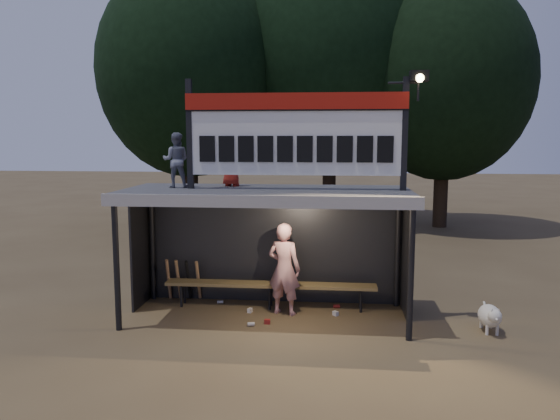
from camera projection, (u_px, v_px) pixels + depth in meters
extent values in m
plane|color=#4F3E27|center=(267.00, 317.00, 9.84)|extent=(80.00, 80.00, 0.00)
imported|color=silver|center=(284.00, 269.00, 9.92)|extent=(0.71, 0.57, 1.69)
imported|color=slate|center=(176.00, 160.00, 9.78)|extent=(0.52, 0.43, 0.98)
imported|color=#A12218|center=(231.00, 163.00, 10.04)|extent=(0.48, 0.38, 0.86)
cube|color=#3F3F42|center=(266.00, 193.00, 9.54)|extent=(5.00, 2.00, 0.12)
cube|color=beige|center=(258.00, 202.00, 8.54)|extent=(5.10, 0.06, 0.20)
cylinder|color=black|center=(117.00, 266.00, 9.04)|extent=(0.10, 0.10, 2.20)
cylinder|color=black|center=(411.00, 273.00, 8.58)|extent=(0.10, 0.10, 2.20)
cylinder|color=black|center=(152.00, 245.00, 10.82)|extent=(0.10, 0.10, 2.20)
cylinder|color=black|center=(398.00, 250.00, 10.35)|extent=(0.10, 0.10, 2.20)
cube|color=black|center=(273.00, 246.00, 10.68)|extent=(5.00, 0.04, 2.20)
cube|color=black|center=(140.00, 249.00, 10.43)|extent=(0.04, 1.00, 2.20)
cube|color=black|center=(406.00, 254.00, 9.95)|extent=(0.04, 1.00, 2.20)
cylinder|color=black|center=(273.00, 193.00, 10.54)|extent=(5.00, 0.06, 0.06)
cube|color=black|center=(190.00, 134.00, 9.54)|extent=(0.10, 0.10, 1.90)
cube|color=black|center=(405.00, 134.00, 9.18)|extent=(0.10, 0.10, 1.90)
cube|color=white|center=(295.00, 134.00, 9.36)|extent=(3.80, 0.08, 1.40)
cube|color=#B0180C|center=(295.00, 101.00, 9.23)|extent=(3.80, 0.04, 0.28)
cube|color=black|center=(295.00, 110.00, 9.25)|extent=(3.80, 0.02, 0.03)
cube|color=black|center=(207.00, 149.00, 9.49)|extent=(0.27, 0.03, 0.45)
cube|color=black|center=(226.00, 149.00, 9.46)|extent=(0.27, 0.03, 0.45)
cube|color=black|center=(246.00, 149.00, 9.42)|extent=(0.27, 0.03, 0.45)
cube|color=black|center=(265.00, 149.00, 9.39)|extent=(0.27, 0.03, 0.45)
cube|color=black|center=(285.00, 149.00, 9.36)|extent=(0.27, 0.03, 0.45)
cube|color=black|center=(305.00, 149.00, 9.33)|extent=(0.27, 0.03, 0.45)
cube|color=black|center=(325.00, 149.00, 9.29)|extent=(0.27, 0.03, 0.45)
cube|color=black|center=(345.00, 149.00, 9.26)|extent=(0.27, 0.03, 0.45)
cube|color=black|center=(365.00, 149.00, 9.23)|extent=(0.27, 0.03, 0.45)
cube|color=black|center=(385.00, 149.00, 9.19)|extent=(0.27, 0.03, 0.45)
cylinder|color=black|center=(403.00, 83.00, 9.07)|extent=(0.50, 0.04, 0.04)
cylinder|color=black|center=(418.00, 92.00, 9.07)|extent=(0.04, 0.04, 0.30)
cube|color=black|center=(419.00, 76.00, 8.98)|extent=(0.30, 0.22, 0.18)
sphere|color=#FFD88C|center=(420.00, 78.00, 8.90)|extent=(0.14, 0.14, 0.14)
cube|color=olive|center=(270.00, 285.00, 10.33)|extent=(4.00, 0.35, 0.06)
cylinder|color=black|center=(181.00, 295.00, 10.40)|extent=(0.05, 0.05, 0.45)
cylinder|color=black|center=(185.00, 292.00, 10.64)|extent=(0.05, 0.05, 0.45)
cylinder|color=black|center=(270.00, 298.00, 10.24)|extent=(0.05, 0.05, 0.45)
cylinder|color=black|center=(271.00, 294.00, 10.47)|extent=(0.05, 0.05, 0.45)
cylinder|color=black|center=(361.00, 301.00, 10.07)|extent=(0.05, 0.05, 0.45)
cylinder|color=black|center=(360.00, 297.00, 10.31)|extent=(0.05, 0.05, 0.45)
cylinder|color=black|center=(191.00, 174.00, 19.84)|extent=(0.50, 0.50, 3.74)
ellipsoid|color=black|center=(189.00, 72.00, 19.36)|extent=(6.46, 6.46, 7.48)
cylinder|color=#2E2014|center=(329.00, 167.00, 20.81)|extent=(0.50, 0.50, 4.18)
ellipsoid|color=black|center=(331.00, 57.00, 20.26)|extent=(7.22, 7.22, 8.36)
cylinder|color=#322216|center=(441.00, 178.00, 19.48)|extent=(0.50, 0.50, 3.52)
ellipsoid|color=black|center=(445.00, 80.00, 19.02)|extent=(6.08, 6.08, 7.04)
ellipsoid|color=silver|center=(490.00, 316.00, 9.08)|extent=(0.36, 0.58, 0.36)
sphere|color=white|center=(495.00, 316.00, 8.79)|extent=(0.22, 0.22, 0.22)
cone|color=beige|center=(496.00, 319.00, 8.70)|extent=(0.10, 0.10, 0.10)
cone|color=beige|center=(492.00, 310.00, 8.76)|extent=(0.06, 0.06, 0.07)
cone|color=beige|center=(499.00, 311.00, 8.75)|extent=(0.06, 0.06, 0.07)
cylinder|color=#F1E3D0|center=(487.00, 330.00, 8.93)|extent=(0.05, 0.05, 0.18)
cylinder|color=beige|center=(497.00, 330.00, 8.92)|extent=(0.05, 0.05, 0.18)
cylinder|color=beige|center=(481.00, 322.00, 9.29)|extent=(0.05, 0.05, 0.18)
cylinder|color=silver|center=(491.00, 323.00, 9.27)|extent=(0.05, 0.05, 0.18)
cylinder|color=silver|center=(485.00, 306.00, 9.37)|extent=(0.04, 0.16, 0.14)
cylinder|color=#9D6F49|center=(169.00, 279.00, 10.79)|extent=(0.07, 0.27, 0.84)
cylinder|color=#9B7248|center=(178.00, 279.00, 10.77)|extent=(0.08, 0.30, 0.83)
cylinder|color=black|center=(188.00, 280.00, 10.76)|extent=(0.07, 0.32, 0.83)
cylinder|color=#A5784D|center=(198.00, 280.00, 10.74)|extent=(0.08, 0.35, 0.82)
cube|color=#A1221B|center=(267.00, 322.00, 9.47)|extent=(0.10, 0.07, 0.08)
cylinder|color=#B8B9BE|center=(220.00, 302.00, 10.62)|extent=(0.13, 0.08, 0.07)
cube|color=silver|center=(250.00, 310.00, 10.09)|extent=(0.10, 0.12, 0.08)
cylinder|color=#A6231C|center=(337.00, 306.00, 10.36)|extent=(0.13, 0.09, 0.07)
cube|color=silver|center=(336.00, 313.00, 9.91)|extent=(0.12, 0.12, 0.08)
cylinder|color=beige|center=(251.00, 324.00, 9.36)|extent=(0.13, 0.09, 0.07)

